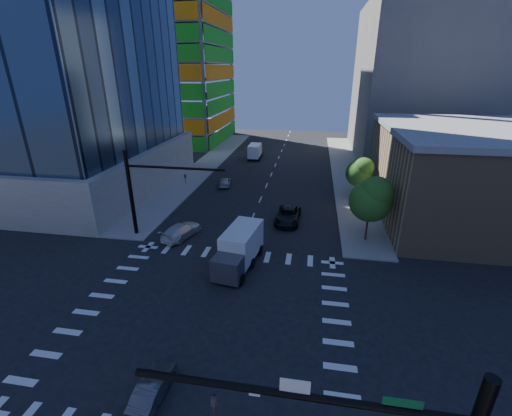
# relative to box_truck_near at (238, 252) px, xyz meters

# --- Properties ---
(ground) EXTENTS (160.00, 160.00, 0.00)m
(ground) POSITION_rel_box_truck_near_xyz_m (-0.66, -6.88, -1.47)
(ground) COLOR black
(ground) RESTS_ON ground
(road_markings) EXTENTS (20.00, 20.00, 0.01)m
(road_markings) POSITION_rel_box_truck_near_xyz_m (-0.66, -6.88, -1.47)
(road_markings) COLOR silver
(road_markings) RESTS_ON ground
(sidewalk_ne) EXTENTS (5.00, 60.00, 0.15)m
(sidewalk_ne) POSITION_rel_box_truck_near_xyz_m (11.84, 33.12, -1.40)
(sidewalk_ne) COLOR gray
(sidewalk_ne) RESTS_ON ground
(sidewalk_nw) EXTENTS (5.00, 60.00, 0.15)m
(sidewalk_nw) POSITION_rel_box_truck_near_xyz_m (-13.16, 33.12, -1.40)
(sidewalk_nw) COLOR gray
(sidewalk_nw) RESTS_ON ground
(construction_building) EXTENTS (25.16, 34.50, 70.60)m
(construction_building) POSITION_rel_box_truck_near_xyz_m (-28.07, 55.05, 23.14)
(construction_building) COLOR gray
(construction_building) RESTS_ON ground
(commercial_building) EXTENTS (20.50, 22.50, 10.60)m
(commercial_building) POSITION_rel_box_truck_near_xyz_m (24.34, 15.12, 3.84)
(commercial_building) COLOR #957956
(commercial_building) RESTS_ON ground
(bg_building_ne) EXTENTS (24.00, 30.00, 28.00)m
(bg_building_ne) POSITION_rel_box_truck_near_xyz_m (26.34, 48.12, 12.53)
(bg_building_ne) COLOR slate
(bg_building_ne) RESTS_ON ground
(signal_mast_nw) EXTENTS (10.20, 0.40, 9.00)m
(signal_mast_nw) POSITION_rel_box_truck_near_xyz_m (-10.66, 4.62, 4.02)
(signal_mast_nw) COLOR black
(signal_mast_nw) RESTS_ON sidewalk_nw
(tree_south) EXTENTS (4.16, 4.16, 6.82)m
(tree_south) POSITION_rel_box_truck_near_xyz_m (11.97, 7.02, 3.21)
(tree_south) COLOR #382316
(tree_south) RESTS_ON sidewalk_ne
(tree_north) EXTENTS (3.54, 3.52, 5.78)m
(tree_north) POSITION_rel_box_truck_near_xyz_m (12.27, 19.02, 2.52)
(tree_north) COLOR #382316
(tree_north) RESTS_ON sidewalk_ne
(car_nb_far) EXTENTS (2.88, 5.81, 1.58)m
(car_nb_far) POSITION_rel_box_truck_near_xyz_m (3.59, 10.53, -0.68)
(car_nb_far) COLOR black
(car_nb_far) RESTS_ON ground
(car_sb_near) EXTENTS (3.49, 5.49, 1.48)m
(car_sb_near) POSITION_rel_box_truck_near_xyz_m (-7.15, 4.83, -0.73)
(car_sb_near) COLOR white
(car_sb_near) RESTS_ON ground
(car_sb_mid) EXTENTS (2.10, 4.09, 1.33)m
(car_sb_mid) POSITION_rel_box_truck_near_xyz_m (-6.80, 21.93, -0.81)
(car_sb_mid) COLOR #B2B5BB
(car_sb_mid) RESTS_ON ground
(car_sb_cross) EXTENTS (1.34, 3.72, 1.22)m
(car_sb_cross) POSITION_rel_box_truck_near_xyz_m (-1.75, -13.50, -0.86)
(car_sb_cross) COLOR #46464B
(car_sb_cross) RESTS_ON ground
(box_truck_near) EXTENTS (3.59, 6.67, 3.33)m
(box_truck_near) POSITION_rel_box_truck_near_xyz_m (0.00, 0.00, 0.00)
(box_truck_near) COLOR black
(box_truck_near) RESTS_ON ground
(box_truck_far) EXTENTS (2.38, 5.45, 2.85)m
(box_truck_far) POSITION_rel_box_truck_near_xyz_m (-5.18, 39.79, -0.21)
(box_truck_far) COLOR black
(box_truck_far) RESTS_ON ground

